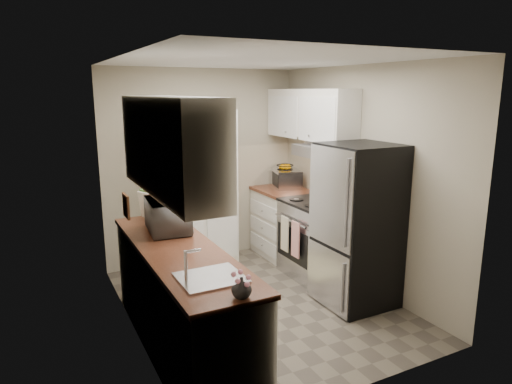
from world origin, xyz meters
The scene contains 16 objects.
ground centered at (0.00, 0.00, 0.00)m, with size 3.20×3.20×0.00m, color #665B4C.
room_shell centered at (-0.02, -0.01, 1.63)m, with size 2.64×3.24×2.52m.
pantry_cabinet centered at (-0.20, 1.32, 1.00)m, with size 0.90×0.55×2.00m, color silver.
base_cabinet_left centered at (-0.99, -0.43, 0.44)m, with size 0.60×2.30×0.88m, color silver.
countertop_left centered at (-0.99, -0.43, 0.90)m, with size 0.63×2.33×0.04m, color brown.
base_cabinet_right centered at (0.99, 1.19, 0.44)m, with size 0.60×0.80×0.88m, color silver.
countertop_right centered at (0.99, 1.19, 0.90)m, with size 0.63×0.83×0.04m, color brown.
electric_range centered at (0.97, 0.39, 0.48)m, with size 0.71×0.78×1.13m.
refrigerator centered at (0.94, -0.41, 0.85)m, with size 0.70×0.72×1.70m, color #B7B7BC.
microwave centered at (-0.92, 0.08, 1.07)m, with size 0.55×0.37×0.30m, color silver.
wine_bottle centered at (-0.98, 0.47, 1.05)m, with size 0.07×0.07×0.26m, color black.
flower_vase centered at (-0.93, -1.52, 0.99)m, with size 0.13×0.13×0.14m, color silver.
cutting_board centered at (-0.97, 0.59, 1.07)m, with size 0.02×0.24×0.30m, color #538F3E.
toaster_oven centered at (1.09, 1.28, 1.04)m, with size 0.34×0.43×0.25m, color silver.
fruit_basket centered at (1.08, 1.31, 1.22)m, with size 0.23×0.23×0.10m, color orange, non-canonical shape.
kitchen_mat centered at (0.00, 0.63, 0.01)m, with size 0.56×0.90×0.01m, color tan.
Camera 1 is at (-2.08, -3.97, 2.22)m, focal length 32.00 mm.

